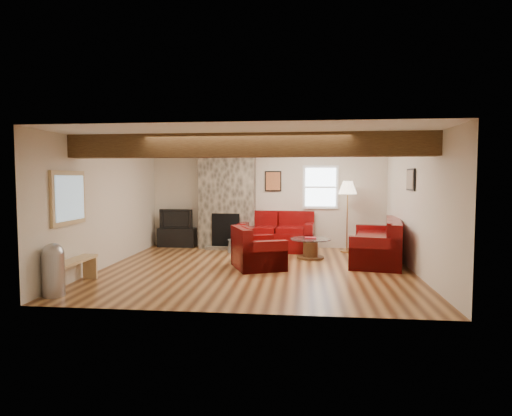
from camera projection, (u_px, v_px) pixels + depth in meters
The scene contains 18 objects.
room at pixel (256, 205), 8.27m from camera, with size 8.00×8.00×8.00m.
oak_beam at pixel (247, 145), 6.96m from camera, with size 6.00×0.36×0.38m, color #372110.
chimney_breast at pixel (227, 200), 10.85m from camera, with size 1.40×0.67×2.50m.
back_window at pixel (320, 187), 10.79m from camera, with size 0.90×0.08×1.10m, color white, non-canonical shape.
hatch_window at pixel (69, 198), 7.09m from camera, with size 0.08×1.00×0.90m, color tan, non-canonical shape.
ceiling_dome at pixel (303, 147), 8.98m from camera, with size 0.40×0.40×0.18m, color white, non-canonical shape.
artwork_back at pixel (273, 181), 10.91m from camera, with size 0.42×0.06×0.52m, color black, non-canonical shape.
artwork_right at pixel (410, 180), 8.21m from camera, with size 0.06×0.55×0.42m, color black, non-canonical shape.
sofa_three at pixel (376, 240), 9.15m from camera, with size 2.34×0.98×0.91m, color #4A0605, non-canonical shape.
loveseat at pixel (277, 231), 10.51m from camera, with size 1.79×1.03×0.95m, color #4A0605, non-canonical shape.
armchair_red at pixel (258, 247), 8.45m from camera, with size 1.01×0.89×0.82m, color #4A0605, non-canonical shape.
coffee_table at pixel (310, 248), 9.48m from camera, with size 0.90×0.90×0.47m.
tv_cabinet at pixel (177, 237), 11.10m from camera, with size 0.96×0.39×0.48m, color black.
television at pixel (177, 219), 11.07m from camera, with size 0.87×0.11×0.50m, color black.
floor_lamp at pixel (348, 192), 10.21m from camera, with size 0.44×0.44×1.71m.
pine_bench at pixel (74, 273), 7.03m from camera, with size 0.27×1.16×0.43m, color tan, non-canonical shape.
pedal_bin at pixel (53, 270), 6.42m from camera, with size 0.32×0.32×0.81m, color #A1A2A6, non-canonical shape.
coal_bucket at pixel (234, 246), 10.26m from camera, with size 0.34×0.34×0.32m, color gray, non-canonical shape.
Camera 1 is at (0.90, -8.21, 1.78)m, focal length 30.00 mm.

